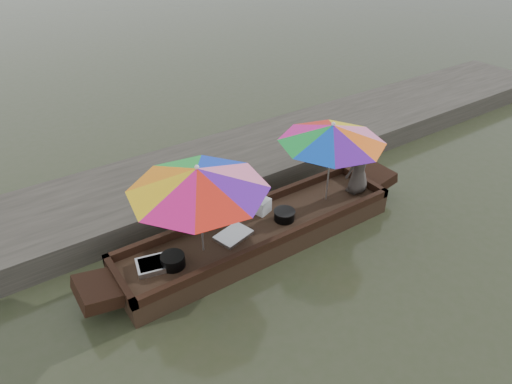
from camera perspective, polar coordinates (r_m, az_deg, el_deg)
water at (r=8.02m, az=0.40°, el=-6.32°), size 80.00×80.00×0.00m
dock at (r=9.44m, az=-7.20°, el=1.93°), size 22.00×2.20×0.50m
boat_hull at (r=7.91m, az=0.41°, el=-5.34°), size 5.02×1.20×0.35m
cooking_pot at (r=7.10m, az=-10.36°, el=-8.45°), size 0.37×0.37×0.20m
tray_crayfish at (r=7.17m, az=-12.36°, el=-8.82°), size 0.66×0.53×0.09m
tray_scallop at (r=7.58m, az=-2.84°, el=-5.42°), size 0.67×0.54×0.06m
charcoal_grill at (r=7.93m, az=3.56°, el=-2.95°), size 0.36×0.36×0.17m
supply_bag at (r=8.07m, az=0.79°, el=-1.77°), size 0.34×0.30×0.26m
vendor at (r=8.64m, az=12.79°, el=3.24°), size 0.59×0.42×1.12m
umbrella_bow at (r=6.91m, az=-6.99°, el=-2.26°), size 2.58×2.58×1.55m
umbrella_stern at (r=8.19m, az=9.18°, el=3.66°), size 2.07×2.07×1.55m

